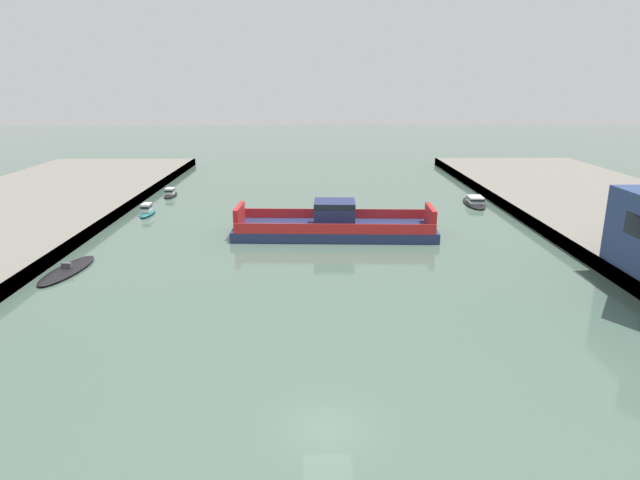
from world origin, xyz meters
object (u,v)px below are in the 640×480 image
moored_boat_mid_left (170,193)px  moored_boat_mid_right (475,201)px  moored_boat_near_right (147,210)px  moored_boat_near_left (67,270)px  chain_ferry (334,225)px

moored_boat_mid_left → moored_boat_mid_right: size_ratio=0.61×
moored_boat_near_right → moored_boat_mid_right: (43.78, 5.45, -0.12)m
moored_boat_near_left → moored_boat_mid_left: (0.83, 33.85, 0.29)m
chain_ferry → moored_boat_mid_right: (20.16, 15.50, -0.69)m
moored_boat_mid_left → moored_boat_mid_right: moored_boat_mid_left is taller
chain_ferry → moored_boat_mid_right: size_ratio=2.73×
chain_ferry → moored_boat_near_right: (-23.63, 10.05, -0.58)m
chain_ferry → moored_boat_mid_right: chain_ferry is taller
moored_boat_near_right → chain_ferry: bearing=-23.1°
moored_boat_near_right → moored_boat_mid_right: moored_boat_near_right is taller
moored_boat_near_left → moored_boat_near_right: (0.84, 21.97, 0.38)m
moored_boat_near_right → moored_boat_mid_left: (-0.01, 11.88, -0.09)m
moored_boat_near_left → moored_boat_near_right: size_ratio=1.72×
moored_boat_mid_left → chain_ferry: bearing=-42.9°
chain_ferry → moored_boat_mid_left: 32.25m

